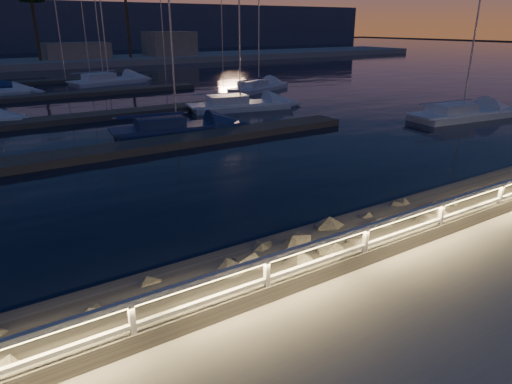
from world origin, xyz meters
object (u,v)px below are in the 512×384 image
Objects in this scene: sailboat_l at (257,87)px; sailboat_g at (238,104)px; sailboat_c at (173,128)px; sailboat_d at (460,113)px; guard_rail at (417,219)px; sailboat_k at (107,80)px.

sailboat_g is at bearing -154.20° from sailboat_l.
sailboat_l is at bearing 49.71° from sailboat_c.
sailboat_d reaches higher than sailboat_c.
guard_rail is at bearing -139.05° from sailboat_l.
sailboat_c is at bearing -133.91° from sailboat_g.
guard_rail is 3.16× the size of sailboat_g.
sailboat_k is (3.66, 27.03, 0.04)m from sailboat_c.
guard_rail is at bearing -108.76° from sailboat_k.
sailboat_d is 1.05× the size of sailboat_g.
sailboat_l is (15.71, 32.01, -0.97)m from guard_rail.
sailboat_k is (4.47, 45.59, -0.92)m from guard_rail.
sailboat_d is 16.33m from sailboat_g.
sailboat_d reaches higher than sailboat_g.
sailboat_l is at bearing 63.86° from guard_rail.
sailboat_c is at bearing -110.88° from sailboat_k.
sailboat_k reaches higher than guard_rail.
sailboat_l is (-4.12, 19.98, -0.02)m from sailboat_d.
sailboat_d is 0.97× the size of sailboat_k.
sailboat_l is at bearing -63.54° from sailboat_k.
sailboat_d is 1.08× the size of sailboat_l.
sailboat_c is (0.80, 18.56, -0.96)m from guard_rail.
sailboat_c is 9.25m from sailboat_g.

